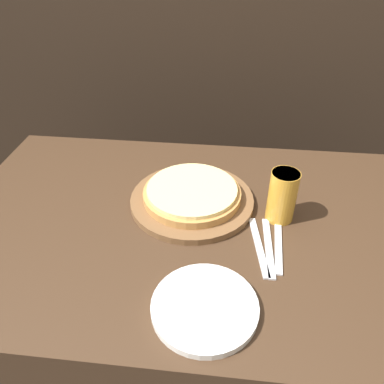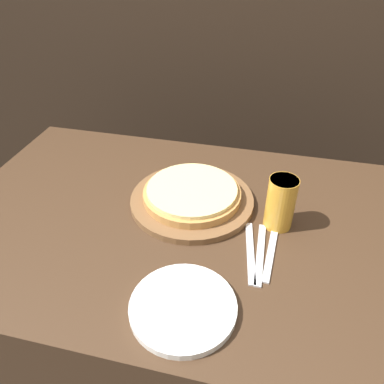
{
  "view_description": "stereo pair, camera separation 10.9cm",
  "coord_description": "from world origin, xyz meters",
  "px_view_note": "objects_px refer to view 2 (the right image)",
  "views": [
    {
      "loc": [
        0.03,
        -0.79,
        1.41
      ],
      "look_at": [
        -0.07,
        0.08,
        0.76
      ],
      "focal_mm": 35.0,
      "sensor_mm": 36.0,
      "label": 1
    },
    {
      "loc": [
        0.13,
        -0.77,
        1.41
      ],
      "look_at": [
        -0.07,
        0.08,
        0.76
      ],
      "focal_mm": 35.0,
      "sensor_mm": 36.0,
      "label": 2
    }
  ],
  "objects_px": {
    "spoon": "(270,255)",
    "dinner_knife": "(260,253)",
    "beer_glass": "(281,201)",
    "fork": "(250,252)",
    "dinner_plate": "(184,307)",
    "pizza_on_board": "(192,196)"
  },
  "relations": [
    {
      "from": "beer_glass",
      "to": "dinner_knife",
      "type": "bearing_deg",
      "value": -105.56
    },
    {
      "from": "dinner_plate",
      "to": "dinner_knife",
      "type": "height_order",
      "value": "dinner_plate"
    },
    {
      "from": "spoon",
      "to": "dinner_knife",
      "type": "bearing_deg",
      "value": 180.0
    },
    {
      "from": "dinner_plate",
      "to": "spoon",
      "type": "distance_m",
      "value": 0.27
    },
    {
      "from": "beer_glass",
      "to": "dinner_knife",
      "type": "relative_size",
      "value": 0.69
    },
    {
      "from": "fork",
      "to": "spoon",
      "type": "distance_m",
      "value": 0.05
    },
    {
      "from": "dinner_plate",
      "to": "dinner_knife",
      "type": "distance_m",
      "value": 0.25
    },
    {
      "from": "beer_glass",
      "to": "pizza_on_board",
      "type": "bearing_deg",
      "value": 171.02
    },
    {
      "from": "pizza_on_board",
      "to": "dinner_knife",
      "type": "distance_m",
      "value": 0.27
    },
    {
      "from": "pizza_on_board",
      "to": "fork",
      "type": "bearing_deg",
      "value": -40.7
    },
    {
      "from": "dinner_plate",
      "to": "dinner_knife",
      "type": "relative_size",
      "value": 1.08
    },
    {
      "from": "fork",
      "to": "dinner_knife",
      "type": "xyz_separation_m",
      "value": [
        0.03,
        0.0,
        0.0
      ]
    },
    {
      "from": "pizza_on_board",
      "to": "dinner_knife",
      "type": "relative_size",
      "value": 1.68
    },
    {
      "from": "beer_glass",
      "to": "dinner_knife",
      "type": "xyz_separation_m",
      "value": [
        -0.03,
        -0.13,
        -0.08
      ]
    },
    {
      "from": "pizza_on_board",
      "to": "dinner_plate",
      "type": "xyz_separation_m",
      "value": [
        0.07,
        -0.37,
        -0.02
      ]
    },
    {
      "from": "dinner_plate",
      "to": "fork",
      "type": "distance_m",
      "value": 0.24
    },
    {
      "from": "spoon",
      "to": "beer_glass",
      "type": "bearing_deg",
      "value": 85.48
    },
    {
      "from": "pizza_on_board",
      "to": "dinner_plate",
      "type": "distance_m",
      "value": 0.38
    },
    {
      "from": "dinner_plate",
      "to": "spoon",
      "type": "bearing_deg",
      "value": 50.18
    },
    {
      "from": "beer_glass",
      "to": "fork",
      "type": "xyz_separation_m",
      "value": [
        -0.06,
        -0.13,
        -0.08
      ]
    },
    {
      "from": "dinner_knife",
      "to": "beer_glass",
      "type": "bearing_deg",
      "value": 74.44
    },
    {
      "from": "dinner_plate",
      "to": "spoon",
      "type": "height_order",
      "value": "dinner_plate"
    }
  ]
}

